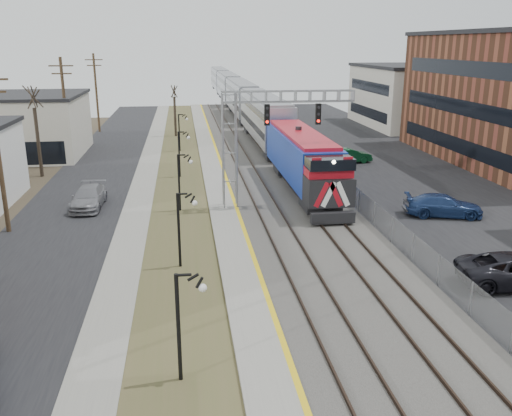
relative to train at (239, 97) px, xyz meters
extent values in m
cube|color=black|center=(-17.00, -43.88, -2.92)|extent=(7.00, 120.00, 0.04)
cube|color=gray|center=(-12.50, -43.88, -2.90)|extent=(2.00, 120.00, 0.08)
cube|color=#494B28|center=(-9.50, -43.88, -2.91)|extent=(4.00, 120.00, 0.06)
cube|color=gray|center=(-6.50, -43.88, -2.82)|extent=(2.00, 120.00, 0.24)
cube|color=#595651|center=(-1.50, -43.88, -2.84)|extent=(8.00, 120.00, 0.20)
cube|color=black|center=(10.50, -43.88, -2.92)|extent=(16.00, 120.00, 0.04)
cube|color=gold|center=(-5.62, -43.88, -2.69)|extent=(0.24, 120.00, 0.01)
cube|color=#2D2119|center=(-4.25, -43.88, -2.66)|extent=(0.08, 120.00, 0.15)
cube|color=#2D2119|center=(-2.75, -43.88, -2.66)|extent=(0.08, 120.00, 0.15)
cube|color=#2D2119|center=(-0.75, -43.88, -2.66)|extent=(0.08, 120.00, 0.15)
cube|color=#2D2119|center=(0.75, -43.88, -2.66)|extent=(0.08, 120.00, 0.15)
cube|color=#13319E|center=(0.00, -47.19, -0.46)|extent=(3.00, 17.00, 4.25)
cube|color=black|center=(0.00, -55.89, -2.24)|extent=(2.80, 0.50, 0.70)
cube|color=#9EA1A8|center=(0.00, -26.89, 0.07)|extent=(3.00, 22.00, 5.33)
cube|color=#9EA1A8|center=(0.00, -4.09, 0.07)|extent=(3.00, 22.00, 5.33)
cube|color=#9EA1A8|center=(0.00, 18.71, 0.07)|extent=(3.00, 22.00, 5.33)
cube|color=#9EA1A8|center=(0.00, 41.51, 0.07)|extent=(3.00, 22.00, 5.33)
cube|color=gray|center=(-6.00, -50.88, 1.06)|extent=(1.00, 1.00, 8.00)
cube|color=gray|center=(-2.00, -50.88, 4.81)|extent=(9.00, 0.80, 0.80)
cube|color=black|center=(-3.50, -51.33, 3.66)|extent=(0.35, 0.25, 1.40)
cube|color=black|center=(0.00, -51.33, 3.66)|extent=(0.35, 0.25, 1.40)
cylinder|color=black|center=(-9.50, -70.88, -0.94)|extent=(0.14, 0.14, 4.00)
cylinder|color=black|center=(-9.50, -60.88, -0.94)|extent=(0.14, 0.14, 4.00)
cylinder|color=black|center=(-9.50, -50.88, -0.94)|extent=(0.14, 0.14, 4.00)
cylinder|color=black|center=(-9.50, -40.88, -0.94)|extent=(0.14, 0.14, 4.00)
cylinder|color=black|center=(-9.50, -28.88, -0.94)|extent=(0.14, 0.14, 4.00)
cylinder|color=#4C3823|center=(-20.00, -33.88, 2.06)|extent=(0.28, 0.28, 10.00)
cylinder|color=#4C3823|center=(-20.00, -13.88, 2.06)|extent=(0.28, 0.28, 10.00)
cube|color=gray|center=(2.70, -43.88, -2.14)|extent=(0.04, 120.00, 1.60)
cube|color=#BDB6A5|center=(-26.50, -28.88, 0.06)|extent=(14.00, 12.00, 6.00)
cube|color=#BDB6A5|center=(24.50, -13.88, 1.06)|extent=(16.00, 18.00, 8.00)
cylinder|color=#382D23|center=(-21.50, -38.88, 0.04)|extent=(0.30, 0.30, 5.95)
cylinder|color=#382D23|center=(-10.00, -18.88, -0.49)|extent=(0.30, 0.30, 4.90)
imported|color=navy|center=(8.03, -54.52, -2.21)|extent=(5.38, 3.23, 1.46)
imported|color=gray|center=(7.56, -54.04, -2.25)|extent=(4.21, 2.10, 1.38)
imported|color=#0B391C|center=(6.82, -37.23, -2.23)|extent=(4.46, 2.10, 1.41)
imported|color=gray|center=(-15.89, -49.27, -2.20)|extent=(2.21, 5.12, 1.47)
camera|label=1|loc=(-9.09, -87.22, 8.20)|focal=38.00mm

